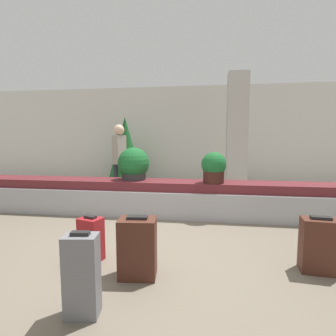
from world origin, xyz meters
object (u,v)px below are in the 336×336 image
Objects in this scene: pillar at (237,134)px; traveler_0 at (119,154)px; potted_plant_0 at (134,165)px; decorated_tree at (125,149)px; suitcase_3 at (319,245)px; suitcase_0 at (91,239)px; potted_plant_1 at (214,168)px; suitcase_1 at (82,275)px; suitcase_2 at (138,248)px.

traveler_0 is (-2.87, -1.22, -0.50)m from pillar.
potted_plant_0 is 3.17m from decorated_tree.
suitcase_0 is at bearing -172.72° from suitcase_3.
pillar is 3.45m from decorated_tree.
decorated_tree reaches higher than potted_plant_1.
suitcase_3 is at bearing -37.64° from potted_plant_0.
suitcase_1 is at bearing -75.86° from decorated_tree.
suitcase_1 reaches higher than suitcase_3.
decorated_tree is (-0.47, 1.95, 0.07)m from traveler_0.
decorated_tree reaches higher than traveler_0.
traveler_0 is (-1.36, 3.46, 0.78)m from suitcase_2.
potted_plant_0 reaches higher than potted_plant_1.
suitcase_0 is 2.27m from potted_plant_0.
potted_plant_1 is (1.57, -0.21, -0.01)m from potted_plant_0.
pillar is at bearing 80.40° from suitcase_0.
potted_plant_0 is at bearing -135.09° from pillar.
pillar is 4.42× the size of suitcase_1.
traveler_0 is (-1.07, 4.14, 0.75)m from suitcase_1.
decorated_tree is (-1.54, 6.09, 0.82)m from suitcase_1.
suitcase_1 is (-1.80, -5.35, -1.25)m from pillar.
traveler_0 reaches higher than potted_plant_1.
suitcase_3 is (2.25, 1.06, -0.05)m from suitcase_1.
pillar is 3.22m from potted_plant_0.
suitcase_1 is at bearing -111.36° from potted_plant_1.
potted_plant_1 is (-0.66, -2.44, -0.65)m from pillar.
potted_plant_0 is (-0.43, 3.12, 0.61)m from suitcase_1.
suitcase_2 is at bearing -73.49° from potted_plant_0.
suitcase_3 is at bearing 5.64° from suitcase_2.
suitcase_2 is 0.37× the size of traveler_0.
decorated_tree is at bearing -145.48° from traveler_0.
pillar is 5.08m from suitcase_2.
suitcase_1 is 0.40× the size of traveler_0.
suitcase_1 is 3.21m from potted_plant_0.
potted_plant_0 is at bearing 101.01° from suitcase_2.
potted_plant_0 is (-2.68, 2.07, 0.65)m from suitcase_3.
suitcase_2 reaches higher than suitcase_0.
suitcase_3 is at bearing -59.24° from potted_plant_1.
potted_plant_1 is (0.85, 2.24, 0.63)m from suitcase_2.
decorated_tree reaches higher than suitcase_0.
suitcase_3 is (2.61, 0.09, 0.04)m from suitcase_0.
potted_plant_1 is at bearing 60.57° from suitcase_1.
potted_plant_1 is 0.32× the size of traveler_0.
pillar is 4.51m from suitcase_3.
suitcase_2 is at bearing 42.56° from traveler_0.
potted_plant_1 is (1.51, 1.95, 0.68)m from suitcase_0.
suitcase_0 is 0.31× the size of traveler_0.
decorated_tree is at bearing 96.08° from suitcase_1.
traveler_0 is at bearing 96.42° from suitcase_1.
pillar reaches higher than traveler_0.
suitcase_2 is at bearing -107.89° from pillar.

